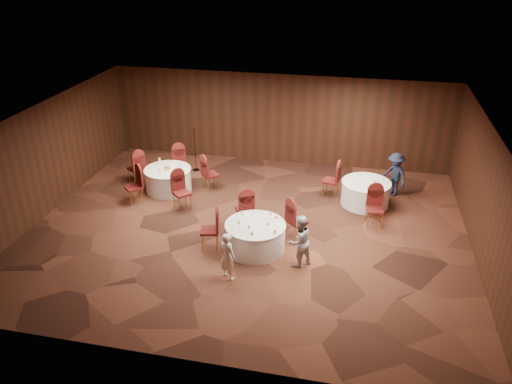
% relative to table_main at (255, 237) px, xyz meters
% --- Properties ---
extents(ground, '(12.00, 12.00, 0.00)m').
position_rel_table_main_xyz_m(ground, '(-0.42, 0.92, -0.38)').
color(ground, black).
rests_on(ground, ground).
extents(room_shell, '(12.00, 12.00, 12.00)m').
position_rel_table_main_xyz_m(room_shell, '(-0.42, 0.92, 1.59)').
color(room_shell, silver).
rests_on(room_shell, ground).
extents(table_main, '(1.58, 1.58, 0.74)m').
position_rel_table_main_xyz_m(table_main, '(0.00, 0.00, 0.00)').
color(table_main, silver).
rests_on(table_main, ground).
extents(table_left, '(1.49, 1.49, 0.74)m').
position_rel_table_main_xyz_m(table_left, '(-3.47, 2.80, -0.00)').
color(table_left, silver).
rests_on(table_left, ground).
extents(table_right, '(1.48, 1.48, 0.74)m').
position_rel_table_main_xyz_m(table_right, '(2.76, 3.16, -0.00)').
color(table_right, silver).
rests_on(table_right, ground).
extents(chairs_main, '(2.85, 2.00, 1.00)m').
position_rel_table_main_xyz_m(chairs_main, '(-0.26, 0.63, 0.12)').
color(chairs_main, '#420F0D').
rests_on(chairs_main, ground).
extents(chairs_left, '(3.29, 3.04, 1.00)m').
position_rel_table_main_xyz_m(chairs_left, '(-3.46, 2.81, 0.12)').
color(chairs_left, '#420F0D').
rests_on(chairs_left, ground).
extents(chairs_right, '(1.96, 2.24, 1.00)m').
position_rel_table_main_xyz_m(chairs_right, '(2.35, 2.73, 0.12)').
color(chairs_right, '#420F0D').
rests_on(chairs_right, ground).
extents(tabletop_main, '(1.08, 1.08, 0.22)m').
position_rel_table_main_xyz_m(tabletop_main, '(0.14, -0.09, 0.47)').
color(tabletop_main, silver).
rests_on(tabletop_main, table_main).
extents(tabletop_left, '(0.83, 0.79, 0.22)m').
position_rel_table_main_xyz_m(tabletop_left, '(-3.48, 2.81, 0.45)').
color(tabletop_left, silver).
rests_on(tabletop_left, table_left).
extents(tabletop_right, '(0.08, 0.08, 0.22)m').
position_rel_table_main_xyz_m(tabletop_right, '(2.98, 2.91, 0.52)').
color(tabletop_right, silver).
rests_on(tabletop_right, table_right).
extents(mic_stand, '(0.24, 0.24, 1.54)m').
position_rel_table_main_xyz_m(mic_stand, '(-3.10, 4.48, 0.07)').
color(mic_stand, black).
rests_on(mic_stand, ground).
extents(woman_a, '(0.54, 0.49, 1.24)m').
position_rel_table_main_xyz_m(woman_a, '(-0.37, -1.36, 0.24)').
color(woman_a, white).
rests_on(woman_a, ground).
extents(woman_b, '(0.84, 0.84, 1.38)m').
position_rel_table_main_xyz_m(woman_b, '(1.20, -0.47, 0.32)').
color(woman_b, '#B8B8BD').
rests_on(woman_b, ground).
extents(man_c, '(1.00, 1.03, 1.41)m').
position_rel_table_main_xyz_m(man_c, '(3.61, 3.99, 0.33)').
color(man_c, '#161E32').
rests_on(man_c, ground).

